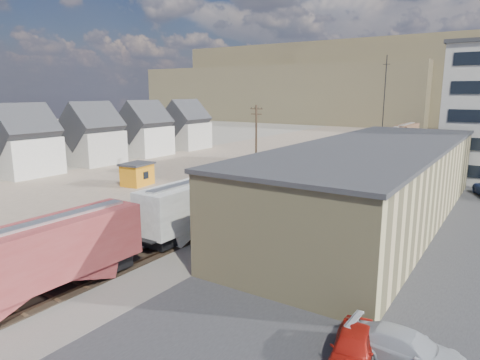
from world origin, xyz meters
The scene contains 14 objects.
ground centered at (0.00, 0.00, 0.00)m, with size 300.00×300.00×0.00m, color #6B6356.
ballast_bed centered at (0.00, 50.00, 0.03)m, with size 18.00×200.00×0.06m, color #4C4742.
dirt_yard centered at (-20.00, 40.00, 0.01)m, with size 24.00×180.00×0.03m, color #6C5C4A.
asphalt_lot centered at (22.00, 35.00, 0.02)m, with size 26.00×120.00×0.04m, color #232326.
rail_tracks centered at (-0.55, 50.00, 0.11)m, with size 11.40×200.00×0.24m.
freight_train centered at (3.80, 35.56, 2.79)m, with size 3.00×119.74×4.46m.
warehouse centered at (14.98, 25.00, 3.65)m, with size 12.40×40.40×7.25m.
utility_pole_north centered at (-8.50, 42.00, 5.30)m, with size 2.20×0.32×10.00m.
radio_mast centered at (6.00, 60.00, 9.12)m, with size 1.20×0.16×18.00m.
townhouse_row centered at (-34.00, 25.00, 4.34)m, with size 8.15×68.16×10.47m.
hills_north centered at (0.17, 167.92, 14.10)m, with size 265.00×80.00×32.00m.
maintenance_shed centered at (-14.97, 22.92, 1.52)m, with size 3.59×4.39×2.96m.
parked_car_red centered at (20.95, 1.83, 0.78)m, with size 1.83×4.56×1.55m, color #9D170E.
parked_car_silver centered at (23.00, 3.04, 0.77)m, with size 2.15×5.28×1.53m, color #AAADB2.
Camera 1 is at (26.16, -15.23, 11.97)m, focal length 32.00 mm.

